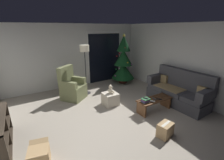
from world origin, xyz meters
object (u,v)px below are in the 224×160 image
at_px(cell_phone, 146,98).
at_px(remote_black, 159,99).
at_px(floor_lamp, 85,53).
at_px(ottoman, 110,99).
at_px(remote_graphite, 154,99).
at_px(armchair, 72,87).
at_px(coffee_table, 154,103).
at_px(cardboard_box_taped_mid_floor, 165,130).
at_px(teddy_bear_cream, 111,90).
at_px(christmas_tree, 123,62).
at_px(book_stack, 145,100).
at_px(couch, 178,91).
at_px(cardboard_box_open_near_shelf, 39,156).
at_px(remote_white, 152,101).

bearing_deg(cell_phone, remote_black, -32.99).
distance_m(floor_lamp, ottoman, 1.82).
distance_m(remote_graphite, armchair, 2.73).
xyz_separation_m(coffee_table, cardboard_box_taped_mid_floor, (-0.62, -0.96, -0.10)).
xyz_separation_m(remote_graphite, remote_black, (0.11, -0.07, 0.00)).
bearing_deg(teddy_bear_cream, christmas_tree, 44.85).
distance_m(remote_black, ottoman, 1.49).
height_order(remote_black, book_stack, book_stack).
height_order(couch, cell_phone, couch).
xyz_separation_m(cell_phone, christmas_tree, (0.98, 2.51, 0.45)).
distance_m(ottoman, teddy_bear_cream, 0.32).
bearing_deg(remote_graphite, coffee_table, -133.63).
height_order(christmas_tree, cardboard_box_open_near_shelf, christmas_tree).
height_order(coffee_table, ottoman, ottoman).
distance_m(remote_graphite, teddy_bear_cream, 1.34).
bearing_deg(floor_lamp, ottoman, -76.18).
height_order(couch, teddy_bear_cream, couch).
bearing_deg(couch, cardboard_box_taped_mid_floor, -150.49).
relative_size(couch, cell_phone, 13.66).
relative_size(christmas_tree, armchair, 1.88).
xyz_separation_m(remote_white, cardboard_box_open_near_shelf, (-2.98, -0.24, -0.23)).
bearing_deg(remote_black, couch, 144.88).
bearing_deg(cardboard_box_taped_mid_floor, remote_black, 50.92).
bearing_deg(cardboard_box_taped_mid_floor, floor_lamp, 100.60).
height_order(book_stack, christmas_tree, christmas_tree).
xyz_separation_m(remote_black, christmas_tree, (0.55, 2.60, 0.54)).
height_order(remote_white, book_stack, book_stack).
bearing_deg(teddy_bear_cream, cell_phone, -61.16).
distance_m(cell_phone, cardboard_box_taped_mid_floor, 1.04).
distance_m(couch, coffee_table, 1.03).
relative_size(couch, cardboard_box_taped_mid_floor, 4.91).
xyz_separation_m(book_stack, armchair, (-1.43, 2.08, -0.03)).
height_order(ottoman, cardboard_box_taped_mid_floor, ottoman).
relative_size(remote_graphite, armchair, 0.14).
distance_m(remote_graphite, book_stack, 0.35).
bearing_deg(cell_phone, remote_white, -44.98).
height_order(book_stack, cell_phone, cell_phone).
relative_size(remote_white, cardboard_box_taped_mid_floor, 0.39).
bearing_deg(coffee_table, armchair, 131.08).
relative_size(couch, christmas_tree, 0.93).
relative_size(coffee_table, armchair, 0.97).
distance_m(remote_white, remote_black, 0.26).
bearing_deg(floor_lamp, cell_phone, -69.00).
distance_m(armchair, ottoman, 1.41).
bearing_deg(remote_black, cell_phone, -50.58).
xyz_separation_m(christmas_tree, teddy_bear_cream, (-1.53, -1.52, -0.43)).
xyz_separation_m(remote_graphite, ottoman, (-0.88, 1.01, -0.20)).
distance_m(floor_lamp, cardboard_box_taped_mid_floor, 3.50).
bearing_deg(remote_white, coffee_table, 172.71).
height_order(coffee_table, cardboard_box_open_near_shelf, coffee_table).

